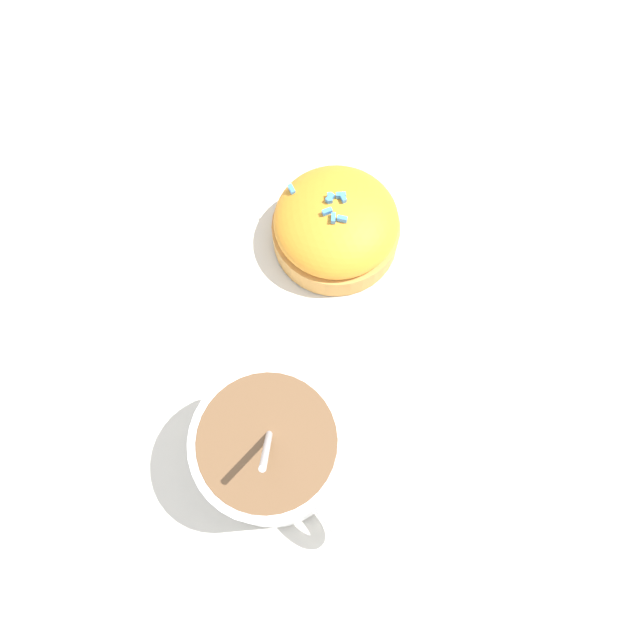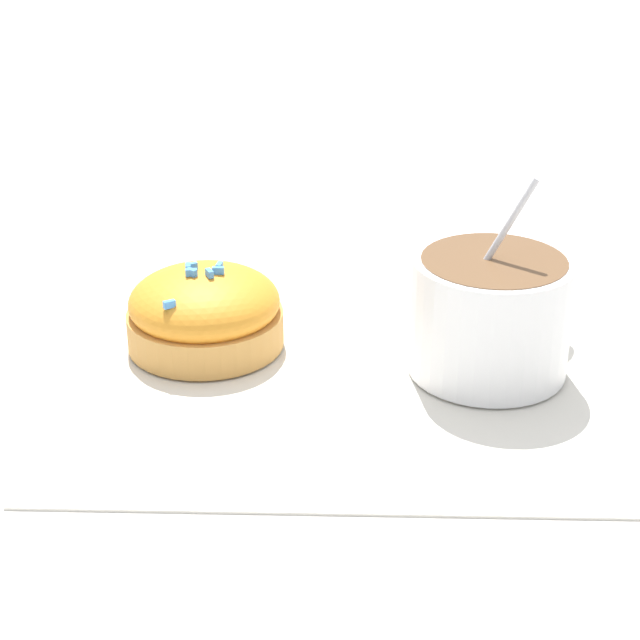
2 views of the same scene
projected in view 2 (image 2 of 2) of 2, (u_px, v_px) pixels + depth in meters
The scene contains 4 objects.
ground_plane at pixel (342, 366), 0.65m from camera, with size 3.00×3.00×0.00m, color silver.
paper_napkin at pixel (342, 363), 0.65m from camera, with size 0.35×0.33×0.00m.
coffee_cup at pixel (492, 307), 0.63m from camera, with size 0.10×0.11×0.12m.
frosted_pastry at pixel (205, 311), 0.66m from camera, with size 0.10×0.10×0.05m.
Camera 2 is at (-0.05, 0.57, 0.31)m, focal length 60.00 mm.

